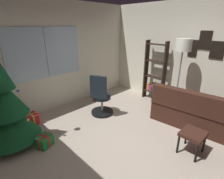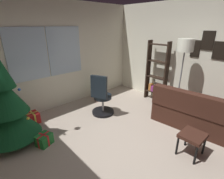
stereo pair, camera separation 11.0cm
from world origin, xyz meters
name	(u,v)px [view 1 (the left image)]	position (x,y,z in m)	size (l,w,h in m)	color
ground_plane	(136,150)	(0.00, 0.00, -0.05)	(4.64, 5.17, 0.10)	#AB9D8C
wall_back_with_windows	(58,56)	(-0.02, 2.63, 1.37)	(4.64, 0.12, 2.72)	silver
wall_right_with_frames	(198,58)	(2.37, 0.00, 1.36)	(0.12, 5.17, 2.72)	silver
couch	(209,114)	(1.69, -0.67, 0.31)	(1.68, 2.11, 0.87)	#381D15
footstool	(193,136)	(0.59, -0.74, 0.35)	(0.41, 0.37, 0.42)	#381D15
holiday_tree	(7,109)	(-1.56, 1.71, 0.74)	(1.00, 1.00, 2.20)	#4C331E
gift_box_red	(32,119)	(-1.05, 2.20, 0.12)	(0.25, 0.29, 0.25)	red
gift_box_green	(45,141)	(-1.18, 1.24, 0.11)	(0.33, 0.30, 0.23)	#1E722D
office_chair	(101,100)	(0.37, 1.41, 0.41)	(0.58, 0.56, 1.05)	black
bookshelf	(155,75)	(2.10, 1.01, 0.76)	(0.18, 0.64, 1.74)	black
floor_lamp	(183,51)	(1.82, 0.17, 1.58)	(0.36, 0.36, 1.85)	slate
potted_plant	(97,92)	(0.84, 2.13, 0.26)	(0.46, 0.35, 0.63)	brown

